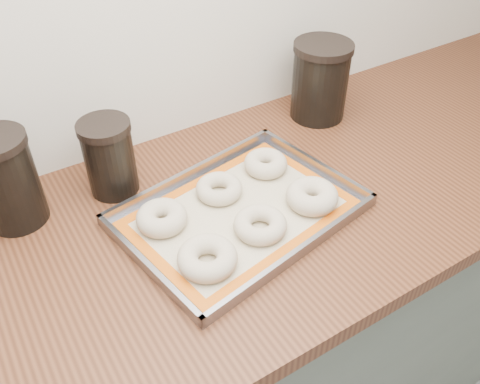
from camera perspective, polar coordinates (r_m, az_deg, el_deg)
cabinet at (r=1.39m, az=-1.88°, el=-17.13°), size 3.00×0.65×0.86m
countertop at (r=1.04m, az=-2.40°, el=-3.57°), size 3.06×0.68×0.04m
baking_tray at (r=1.03m, az=0.00°, el=-2.27°), size 0.51×0.40×0.03m
baking_mat at (r=1.03m, az=-0.00°, el=-2.35°), size 0.46×0.36×0.00m
bagel_front_left at (r=0.92m, az=-3.68°, el=-7.40°), size 0.11×0.11×0.04m
bagel_front_mid at (r=0.98m, az=2.28°, el=-3.69°), size 0.10×0.10×0.03m
bagel_front_right at (r=1.04m, az=8.09°, el=-0.46°), size 0.14×0.14×0.04m
bagel_back_left at (r=1.00m, az=-8.78°, el=-2.87°), size 0.13×0.13×0.04m
bagel_back_mid at (r=1.06m, az=-2.37°, el=0.38°), size 0.11×0.11×0.03m
bagel_back_right at (r=1.13m, az=2.89°, el=3.22°), size 0.11×0.11×0.04m
canister_left at (r=1.06m, az=-24.77°, el=1.21°), size 0.12×0.12×0.19m
canister_mid at (r=1.08m, az=-14.45°, el=3.81°), size 0.11×0.11×0.16m
canister_right at (r=1.31m, az=8.98°, el=12.26°), size 0.14×0.14×0.20m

